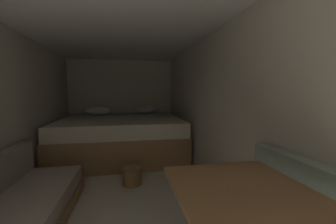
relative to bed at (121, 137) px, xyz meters
The scene contains 7 objects.
ground_plane 1.77m from the bed, 90.00° to the right, with size 7.38×7.38×0.00m, color beige.
wall_back 1.17m from the bed, 90.00° to the left, with size 2.51×0.05×2.02m, color beige.
wall_right 2.21m from the bed, 54.65° to the right, with size 0.05×5.38×2.02m, color beige.
ceiling_slab 2.40m from the bed, 90.00° to the right, with size 2.51×5.38×0.05m, color white.
bed is the anchor object (origin of this frame).
dinette_table 3.31m from the bed, 78.18° to the right, with size 0.66×0.72×0.78m.
wicker_basket 1.36m from the bed, 82.47° to the right, with size 0.26×0.26×0.23m.
Camera 1 is at (0.12, -0.24, 1.25)m, focal length 22.41 mm.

